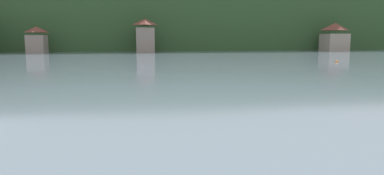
{
  "coord_description": "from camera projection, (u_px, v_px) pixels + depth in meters",
  "views": [
    {
      "loc": [
        -3.15,
        33.33,
        3.89
      ],
      "look_at": [
        0.0,
        52.64,
        1.14
      ],
      "focal_mm": 34.13,
      "sensor_mm": 36.0,
      "label": 1
    }
  ],
  "objects": [
    {
      "name": "shore_building_westcentral",
      "position": [
        37.0,
        40.0,
        84.82
      ],
      "size": [
        4.13,
        5.37,
        6.13
      ],
      "color": "gray",
      "rests_on": "ground_plane"
    },
    {
      "name": "mooring_buoy_near",
      "position": [
        337.0,
        62.0,
        55.51
      ],
      "size": [
        0.47,
        0.47,
        0.47
      ],
      "primitive_type": "sphere",
      "color": "orange",
      "rests_on": "ground_plane"
    },
    {
      "name": "shore_building_eastcentral",
      "position": [
        335.0,
        37.0,
        97.02
      ],
      "size": [
        6.06,
        5.99,
        7.41
      ],
      "color": "gray",
      "rests_on": "ground_plane"
    },
    {
      "name": "wooded_hillside",
      "position": [
        169.0,
        29.0,
        132.84
      ],
      "size": [
        352.0,
        66.08,
        42.03
      ],
      "color": "#2D4C28",
      "rests_on": "ground_plane"
    },
    {
      "name": "shore_building_central",
      "position": [
        145.0,
        36.0,
        88.88
      ],
      "size": [
        4.55,
        5.78,
        8.1
      ],
      "color": "gray",
      "rests_on": "ground_plane"
    }
  ]
}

